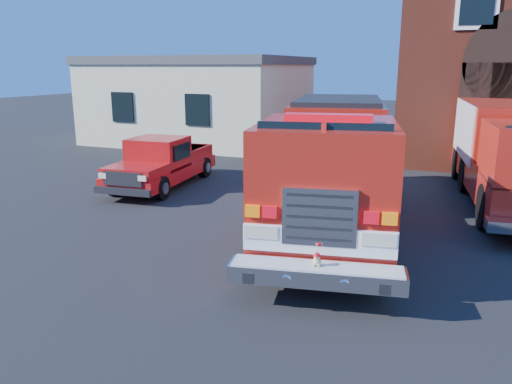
% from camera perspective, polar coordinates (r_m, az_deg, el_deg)
% --- Properties ---
extents(ground, '(100.00, 100.00, 0.00)m').
position_cam_1_polar(ground, '(11.96, 2.20, -4.74)').
color(ground, black).
rests_on(ground, ground).
extents(side_building, '(10.20, 8.20, 4.35)m').
position_cam_1_polar(side_building, '(26.96, -6.32, 10.55)').
color(side_building, beige).
rests_on(side_building, ground).
extents(fire_engine, '(4.53, 10.11, 3.01)m').
position_cam_1_polar(fire_engine, '(12.68, 8.81, 3.49)').
color(fire_engine, black).
rests_on(fire_engine, ground).
extents(pickup_truck, '(2.24, 5.16, 1.64)m').
position_cam_1_polar(pickup_truck, '(16.76, -10.65, 3.29)').
color(pickup_truck, black).
rests_on(pickup_truck, ground).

